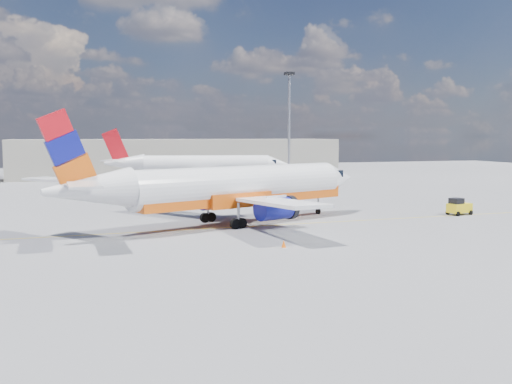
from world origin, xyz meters
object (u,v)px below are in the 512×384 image
object	(u,v)px
main_jet	(231,187)
traffic_cone	(284,244)
gse_tug	(459,207)
second_jet	(201,166)

from	to	relation	value
main_jet	traffic_cone	xyz separation A→B (m)	(0.51, -12.88, -3.34)
main_jet	gse_tug	world-z (taller)	main_jet
main_jet	second_jet	world-z (taller)	main_jet
main_jet	gse_tug	distance (m)	25.91
main_jet	traffic_cone	world-z (taller)	main_jet
main_jet	second_jet	bearing A→B (deg)	60.96
traffic_cone	second_jet	bearing A→B (deg)	83.03
second_jet	traffic_cone	size ratio (longest dim) A/B	52.92
main_jet	traffic_cone	size ratio (longest dim) A/B	57.01
traffic_cone	gse_tug	bearing A→B (deg)	24.18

